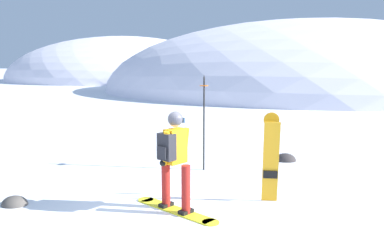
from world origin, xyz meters
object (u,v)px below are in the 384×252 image
snowboarder_main (174,159)px  spare_snowboard (271,158)px  piste_marker_near (204,117)px  rock_dark (285,161)px  rock_small (15,205)px

snowboarder_main → spare_snowboard: bearing=21.6°
spare_snowboard → piste_marker_near: (-1.39, 2.09, 0.44)m
piste_marker_near → rock_dark: (2.01, 1.16, -1.27)m
rock_small → piste_marker_near: bearing=41.4°
piste_marker_near → rock_dark: size_ratio=4.12×
piste_marker_near → rock_dark: bearing=30.0°
snowboarder_main → rock_dark: (2.26, 3.90, -0.92)m
piste_marker_near → rock_small: piste_marker_near is taller
rock_dark → snowboarder_main: bearing=-120.1°
spare_snowboard → piste_marker_near: size_ratio=0.73×
snowboarder_main → spare_snowboard: 1.76m
snowboarder_main → rock_small: size_ratio=3.67×
rock_dark → rock_small: bearing=-142.7°
piste_marker_near → rock_dark: 2.65m
rock_small → snowboarder_main: bearing=0.5°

